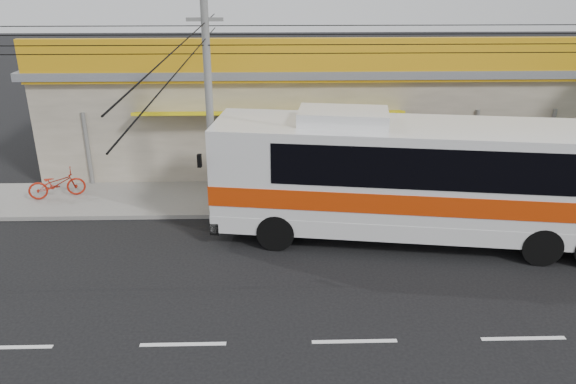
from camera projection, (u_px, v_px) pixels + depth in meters
name	position (u px, v px, depth m)	size (l,w,h in m)	color
ground	(342.00, 285.00, 15.44)	(120.00, 120.00, 0.00)	black
sidewalk	(323.00, 198.00, 20.96)	(30.00, 3.20, 0.15)	slate
lane_markings	(354.00, 342.00, 13.12)	(50.00, 0.12, 0.01)	silver
storefront_building	(314.00, 104.00, 25.23)	(22.60, 9.20, 5.70)	gray
coach_bus	(439.00, 174.00, 17.15)	(13.69, 4.76, 4.14)	silver
motorbike_red	(57.00, 184.00, 20.63)	(0.69, 1.99, 1.04)	#991A0B
utility_pole	(206.00, 39.00, 16.91)	(34.00, 14.00, 7.39)	#60615E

